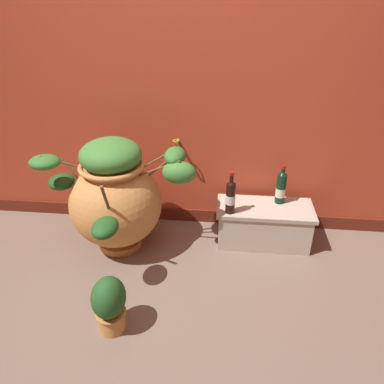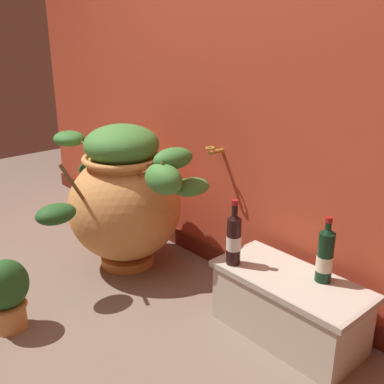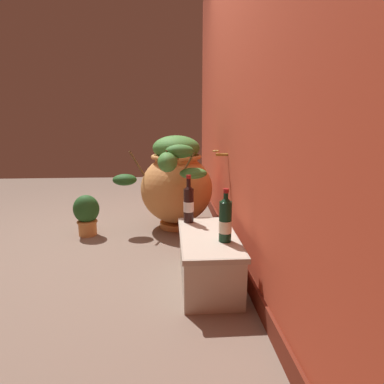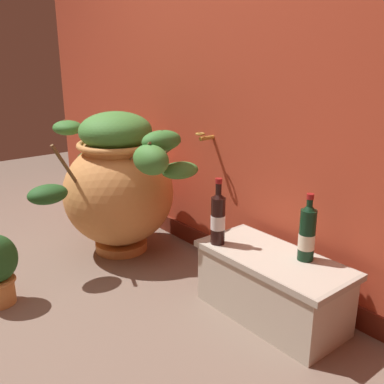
% 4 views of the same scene
% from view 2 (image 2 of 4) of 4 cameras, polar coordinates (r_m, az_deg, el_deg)
% --- Properties ---
extents(ground_plane, '(7.00, 7.00, 0.00)m').
position_cam_2_polar(ground_plane, '(2.37, -15.51, -17.99)').
color(ground_plane, '#7A6656').
extents(back_wall, '(4.40, 0.33, 2.60)m').
position_cam_2_polar(back_wall, '(2.61, 6.83, 16.87)').
color(back_wall, '#B74228').
rests_on(back_wall, ground_plane).
extents(terracotta_urn, '(1.16, 0.94, 0.89)m').
position_cam_2_polar(terracotta_urn, '(2.81, -8.44, -0.59)').
color(terracotta_urn, '#D68E4C').
rests_on(terracotta_urn, ground_plane).
extents(stone_ledge, '(0.75, 0.35, 0.32)m').
position_cam_2_polar(stone_ledge, '(2.30, 11.97, -13.49)').
color(stone_ledge, beige).
rests_on(stone_ledge, ground_plane).
extents(wine_bottle_left, '(0.08, 0.08, 0.32)m').
position_cam_2_polar(wine_bottle_left, '(2.17, 16.28, -7.44)').
color(wine_bottle_left, black).
rests_on(wine_bottle_left, stone_ledge).
extents(wine_bottle_middle, '(0.07, 0.07, 0.34)m').
position_cam_2_polar(wine_bottle_middle, '(2.24, 5.23, -5.63)').
color(wine_bottle_middle, black).
rests_on(wine_bottle_middle, stone_ledge).
extents(potted_shrub, '(0.20, 0.23, 0.38)m').
position_cam_2_polar(potted_shrub, '(2.46, -22.14, -11.54)').
color(potted_shrub, '#D68E4C').
rests_on(potted_shrub, ground_plane).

